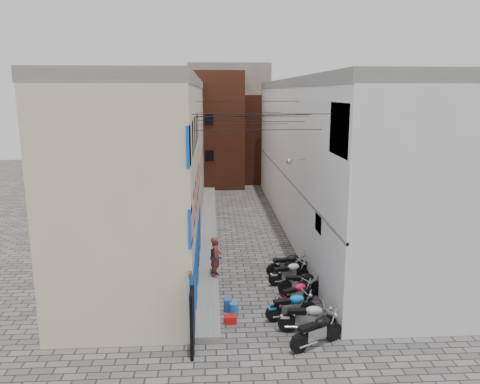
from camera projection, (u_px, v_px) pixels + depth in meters
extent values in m
plane|color=#4F4C4A|center=(268.00, 342.00, 15.72)|extent=(90.00, 90.00, 0.00)
cube|color=slate|center=(209.00, 229.00, 28.26)|extent=(0.90, 26.00, 0.25)
cube|color=beige|center=(157.00, 162.00, 27.22)|extent=(5.00, 26.00, 8.50)
cube|color=#DD867C|center=(200.00, 166.00, 27.42)|extent=(0.10, 26.00, 0.80)
cube|color=blue|center=(197.00, 257.00, 20.08)|extent=(0.12, 10.20, 2.40)
cube|color=blue|center=(194.00, 165.00, 19.24)|extent=(0.10, 10.20, 4.00)
cube|color=slate|center=(154.00, 83.00, 26.28)|extent=(5.10, 26.00, 0.50)
cube|color=black|center=(192.00, 320.00, 14.95)|extent=(0.10, 1.20, 2.20)
cube|color=white|center=(326.00, 161.00, 27.82)|extent=(5.00, 26.00, 8.50)
cube|color=blue|center=(340.00, 129.00, 15.87)|extent=(0.10, 2.40, 1.80)
cube|color=white|center=(320.00, 223.00, 19.15)|extent=(0.08, 1.00, 0.70)
cylinder|color=#B2B2B7|center=(298.00, 159.00, 21.59)|extent=(0.80, 0.06, 0.06)
sphere|color=#B2B2B7|center=(289.00, 162.00, 21.59)|extent=(0.28, 0.28, 0.28)
cube|color=slate|center=(329.00, 83.00, 26.88)|extent=(5.10, 26.00, 0.50)
cube|color=slate|center=(285.00, 175.00, 27.85)|extent=(0.10, 26.00, 0.12)
cube|color=brown|center=(209.00, 129.00, 41.88)|extent=(6.00, 6.00, 10.00)
cube|color=brown|center=(262.00, 138.00, 44.34)|extent=(5.00, 6.00, 8.00)
cube|color=slate|center=(229.00, 119.00, 47.75)|extent=(8.00, 5.00, 11.00)
cube|color=black|center=(233.00, 176.00, 40.07)|extent=(2.00, 0.30, 2.40)
cylinder|color=black|center=(264.00, 114.00, 16.10)|extent=(5.20, 0.02, 0.02)
cylinder|color=black|center=(258.00, 130.00, 18.20)|extent=(5.20, 0.02, 0.02)
cylinder|color=black|center=(253.00, 116.00, 20.56)|extent=(5.20, 0.02, 0.02)
cylinder|color=black|center=(248.00, 101.00, 22.87)|extent=(5.20, 0.02, 0.02)
cylinder|color=black|center=(244.00, 124.00, 26.07)|extent=(5.20, 0.02, 0.02)
cylinder|color=black|center=(241.00, 113.00, 28.90)|extent=(5.20, 0.02, 0.02)
cylinder|color=black|center=(256.00, 116.00, 19.07)|extent=(5.65, 2.07, 0.02)
cylinder|color=black|center=(250.00, 121.00, 22.09)|extent=(5.80, 1.58, 0.02)
imported|color=brown|center=(216.00, 257.00, 20.56)|extent=(0.54, 0.72, 1.80)
imported|color=#2C2C42|center=(216.00, 257.00, 21.15)|extent=(0.56, 0.70, 1.40)
cylinder|color=blue|center=(234.00, 310.00, 17.51)|extent=(0.40, 0.40, 0.52)
cylinder|color=#214DA7|center=(228.00, 305.00, 17.90)|extent=(0.39, 0.39, 0.49)
cube|color=red|center=(230.00, 319.00, 17.01)|extent=(0.46, 0.35, 0.28)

